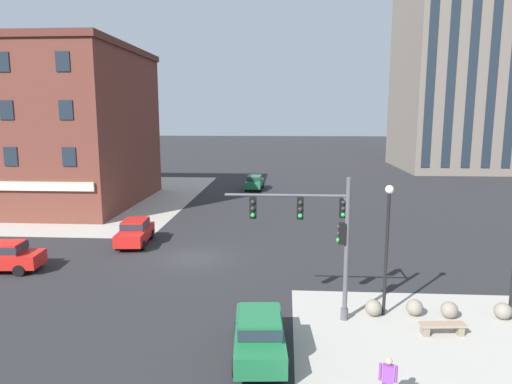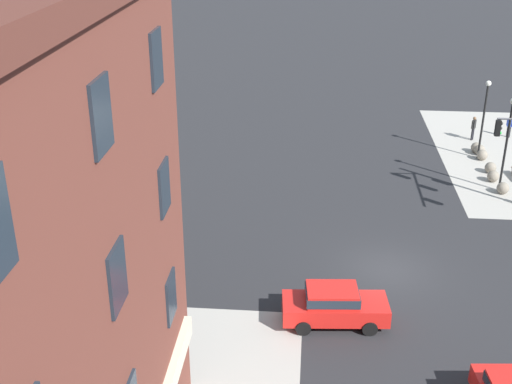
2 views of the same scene
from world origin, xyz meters
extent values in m
plane|color=#262628|center=(0.00, 0.00, 0.00)|extent=(320.00, 320.00, 0.00)
cube|color=#A8A399|center=(-20.00, 20.00, 0.00)|extent=(32.00, 32.00, 0.02)
cylinder|color=#4C4C51|center=(8.22, -8.16, 0.25)|extent=(0.32, 0.32, 0.50)
cylinder|color=#4C4C51|center=(8.22, -8.16, 3.10)|extent=(0.20, 0.20, 6.20)
cylinder|color=#4C4C51|center=(5.65, -8.16, 5.42)|extent=(5.13, 0.12, 0.12)
cylinder|color=#4C4C51|center=(8.22, -7.26, 5.12)|extent=(0.11, 1.80, 0.11)
cube|color=black|center=(6.24, -8.16, 4.87)|extent=(0.28, 0.28, 0.90)
sphere|color=#282828|center=(6.24, -8.32, 5.15)|extent=(0.18, 0.18, 0.18)
sphere|color=#282828|center=(6.24, -8.32, 4.87)|extent=(0.18, 0.18, 0.18)
sphere|color=green|center=(6.24, -8.32, 4.59)|extent=(0.18, 0.18, 0.18)
cube|color=black|center=(4.27, -8.16, 4.87)|extent=(0.28, 0.28, 0.90)
sphere|color=#282828|center=(4.27, -8.32, 5.15)|extent=(0.18, 0.18, 0.18)
sphere|color=#282828|center=(4.27, -8.32, 4.87)|extent=(0.18, 0.18, 0.18)
sphere|color=green|center=(4.27, -8.32, 4.59)|extent=(0.18, 0.18, 0.18)
cube|color=black|center=(8.02, -8.16, 3.82)|extent=(0.28, 0.28, 0.90)
sphere|color=#282828|center=(7.86, -8.16, 4.10)|extent=(0.18, 0.18, 0.18)
sphere|color=#282828|center=(7.86, -8.16, 3.82)|extent=(0.18, 0.18, 0.18)
sphere|color=green|center=(7.86, -8.16, 3.54)|extent=(0.18, 0.18, 0.18)
cube|color=black|center=(8.22, -6.46, 4.57)|extent=(0.28, 0.28, 0.90)
sphere|color=#282828|center=(8.22, -6.62, 4.85)|extent=(0.18, 0.18, 0.18)
sphere|color=#282828|center=(8.22, -6.62, 4.57)|extent=(0.18, 0.18, 0.18)
sphere|color=green|center=(8.22, -6.62, 4.29)|extent=(0.18, 0.18, 0.18)
sphere|color=gray|center=(9.54, -7.69, 0.36)|extent=(0.73, 0.73, 0.73)
sphere|color=gray|center=(11.35, -7.53, 0.36)|extent=(0.73, 0.73, 0.73)
sphere|color=gray|center=(12.79, -7.70, 0.36)|extent=(0.73, 0.73, 0.73)
sphere|color=gray|center=(15.06, -7.66, 0.36)|extent=(0.73, 0.73, 0.73)
cube|color=#9E7F66|center=(11.97, -9.32, 0.44)|extent=(1.84, 0.64, 0.10)
cube|color=gray|center=(11.27, -9.38, 0.20)|extent=(0.28, 0.43, 0.39)
cube|color=gray|center=(12.67, -9.25, 0.20)|extent=(0.28, 0.43, 0.39)
cube|color=purple|center=(8.76, -14.11, 1.07)|extent=(0.38, 0.27, 0.56)
cylinder|color=purple|center=(8.98, -14.17, 1.10)|extent=(0.09, 0.09, 0.53)
cylinder|color=purple|center=(8.54, -14.06, 1.10)|extent=(0.09, 0.09, 0.53)
sphere|color=tan|center=(8.76, -14.11, 1.49)|extent=(0.21, 0.21, 0.21)
cylinder|color=black|center=(10.00, -7.60, 2.72)|extent=(0.14, 0.14, 5.45)
sphere|color=white|center=(10.00, -7.60, 5.63)|extent=(0.36, 0.36, 0.36)
cube|color=#1E6B3D|center=(4.73, -11.38, 0.70)|extent=(2.09, 4.52, 0.76)
cube|color=#1E6B3D|center=(4.74, -11.53, 1.38)|extent=(1.65, 2.22, 0.60)
cube|color=#232D38|center=(4.74, -11.53, 1.38)|extent=(1.69, 2.31, 0.40)
cylinder|color=black|center=(3.79, -10.08, 0.32)|extent=(0.27, 0.65, 0.64)
cylinder|color=black|center=(5.46, -9.95, 0.32)|extent=(0.27, 0.65, 0.64)
cylinder|color=black|center=(4.00, -12.80, 0.32)|extent=(0.27, 0.65, 0.64)
cylinder|color=black|center=(5.67, -12.67, 0.32)|extent=(0.27, 0.65, 0.64)
cube|color=red|center=(-10.30, -3.19, 0.70)|extent=(4.53, 2.13, 0.76)
cube|color=red|center=(-10.15, -3.18, 1.38)|extent=(2.23, 1.67, 0.60)
cube|color=#232D38|center=(-10.15, -3.18, 1.38)|extent=(2.32, 1.71, 0.40)
cylinder|color=black|center=(-8.87, -3.91, 0.32)|extent=(0.66, 0.27, 0.64)
cylinder|color=black|center=(-9.01, -2.24, 0.32)|extent=(0.66, 0.27, 0.64)
cube|color=red|center=(-4.56, 2.66, 0.70)|extent=(2.09, 4.52, 0.76)
cube|color=red|center=(-4.57, 2.81, 1.38)|extent=(1.65, 2.22, 0.60)
cube|color=#232D38|center=(-4.57, 2.81, 1.38)|extent=(1.70, 2.31, 0.40)
cylinder|color=black|center=(-3.62, 1.36, 0.32)|extent=(0.27, 0.66, 0.64)
cylinder|color=black|center=(-5.28, 1.23, 0.32)|extent=(0.27, 0.66, 0.64)
cylinder|color=black|center=(-3.83, 4.08, 0.32)|extent=(0.27, 0.66, 0.64)
cylinder|color=black|center=(-5.50, 3.95, 0.32)|extent=(0.27, 0.66, 0.64)
cube|color=#1E6B3D|center=(1.99, 26.17, 0.70)|extent=(1.94, 4.47, 0.76)
cube|color=#1E6B3D|center=(1.98, 26.02, 1.38)|extent=(1.58, 2.17, 0.60)
cube|color=#232D38|center=(1.98, 26.02, 1.38)|extent=(1.62, 2.26, 0.40)
cylinder|color=black|center=(1.20, 27.57, 0.32)|extent=(0.25, 0.65, 0.64)
cylinder|color=black|center=(2.88, 27.50, 0.32)|extent=(0.25, 0.65, 0.64)
cylinder|color=black|center=(1.09, 24.84, 0.32)|extent=(0.25, 0.65, 0.64)
cylinder|color=black|center=(2.77, 24.78, 0.32)|extent=(0.25, 0.65, 0.64)
cube|color=brown|center=(-18.54, 16.82, 7.26)|extent=(19.08, 17.63, 14.53)
cube|color=#562B22|center=(-18.54, 16.82, 14.83)|extent=(19.46, 17.98, 0.60)
cube|color=#1E2833|center=(-16.16, 7.96, 5.45)|extent=(1.10, 0.08, 1.50)
cube|color=#1E2833|center=(-11.39, 7.96, 5.45)|extent=(1.10, 0.08, 1.50)
cube|color=#1E2833|center=(-16.16, 7.96, 9.08)|extent=(1.10, 0.08, 1.50)
cube|color=#1E2833|center=(-11.39, 7.96, 9.08)|extent=(1.10, 0.08, 1.50)
cube|color=#1E2833|center=(-16.16, 7.96, 12.71)|extent=(1.10, 0.08, 1.50)
cube|color=#1E2833|center=(-11.39, 7.96, 12.71)|extent=(1.10, 0.08, 1.50)
camera|label=1|loc=(5.62, -26.99, 8.76)|focal=32.22mm
camera|label=2|loc=(-28.15, 3.92, 16.68)|focal=46.83mm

